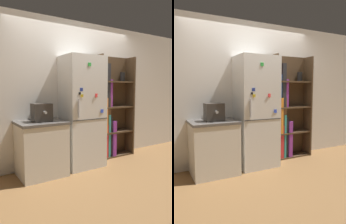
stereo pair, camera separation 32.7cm
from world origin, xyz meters
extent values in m
plane|color=olive|center=(0.00, 0.00, 0.00)|extent=(16.00, 16.00, 0.00)
cube|color=white|center=(0.00, 0.47, 1.30)|extent=(8.00, 0.05, 2.60)
cube|color=white|center=(0.00, 0.17, 0.97)|extent=(0.69, 0.56, 1.94)
cube|color=#333333|center=(0.00, -0.11, 0.87)|extent=(0.68, 0.01, 0.01)
cube|color=#B2B2B7|center=(-0.24, -0.12, 1.07)|extent=(0.02, 0.02, 0.30)
cube|color=blue|center=(-0.19, -0.11, 1.37)|extent=(0.05, 0.02, 0.05)
cube|color=green|center=(-0.03, -0.11, 1.77)|extent=(0.06, 0.01, 0.06)
cube|color=blue|center=(0.23, -0.11, 1.00)|extent=(0.06, 0.01, 0.06)
cube|color=black|center=(-0.21, -0.11, 1.31)|extent=(0.03, 0.01, 0.03)
cube|color=red|center=(0.11, -0.11, 1.27)|extent=(0.06, 0.02, 0.06)
cube|color=yellow|center=(-0.17, -0.11, 1.27)|extent=(0.05, 0.01, 0.05)
cube|color=#4C3823|center=(0.44, 0.31, 1.01)|extent=(0.03, 0.29, 2.02)
cube|color=#4C3823|center=(1.26, 0.31, 1.01)|extent=(0.03, 0.29, 2.02)
cube|color=#4C3823|center=(0.85, 0.43, 1.01)|extent=(0.84, 0.03, 2.02)
cube|color=#4C3823|center=(0.85, 0.31, 0.01)|extent=(0.78, 0.26, 0.03)
cube|color=#4C3823|center=(0.85, 0.31, 0.50)|extent=(0.78, 0.26, 0.03)
cube|color=#4C3823|center=(0.85, 0.31, 1.01)|extent=(0.78, 0.26, 0.03)
cube|color=#4C3823|center=(0.85, 0.31, 1.51)|extent=(0.78, 0.26, 0.03)
cube|color=#338C3F|center=(0.50, 0.31, 0.30)|extent=(0.07, 0.24, 0.55)
cube|color=red|center=(0.58, 0.31, 0.35)|extent=(0.07, 0.24, 0.64)
cube|color=teal|center=(0.65, 0.30, 0.45)|extent=(0.04, 0.22, 0.84)
cube|color=#262628|center=(0.70, 0.31, 0.42)|extent=(0.05, 0.19, 0.79)
cube|color=purple|center=(0.78, 0.30, 0.38)|extent=(0.08, 0.22, 0.71)
cube|color=#338C3F|center=(0.49, 0.31, 0.81)|extent=(0.05, 0.22, 0.57)
cube|color=orange|center=(0.56, 0.30, 0.86)|extent=(0.05, 0.24, 0.69)
cube|color=brown|center=(0.64, 0.31, 0.86)|extent=(0.07, 0.21, 0.68)
cube|color=red|center=(0.50, 0.31, 1.36)|extent=(0.06, 0.19, 0.68)
cube|color=#2D59B2|center=(0.55, 0.31, 1.34)|extent=(0.04, 0.19, 0.62)
cube|color=#262628|center=(0.62, 0.30, 1.44)|extent=(0.08, 0.19, 0.83)
cube|color=purple|center=(0.69, 0.32, 1.29)|extent=(0.05, 0.21, 0.53)
cylinder|color=black|center=(1.05, 0.31, 1.62)|extent=(0.10, 0.10, 0.18)
cube|color=silver|center=(-0.78, 0.15, 0.41)|extent=(0.72, 0.60, 0.83)
cube|color=#5B5651|center=(-0.78, 0.15, 0.85)|extent=(0.74, 0.62, 0.04)
cube|color=#38332D|center=(-0.77, 0.13, 1.01)|extent=(0.29, 0.24, 0.28)
cylinder|color=#A5A39E|center=(-0.77, -0.02, 1.02)|extent=(0.04, 0.06, 0.04)
camera|label=1|loc=(-1.98, -3.10, 1.39)|focal=35.00mm
camera|label=2|loc=(-1.70, -3.26, 1.39)|focal=35.00mm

